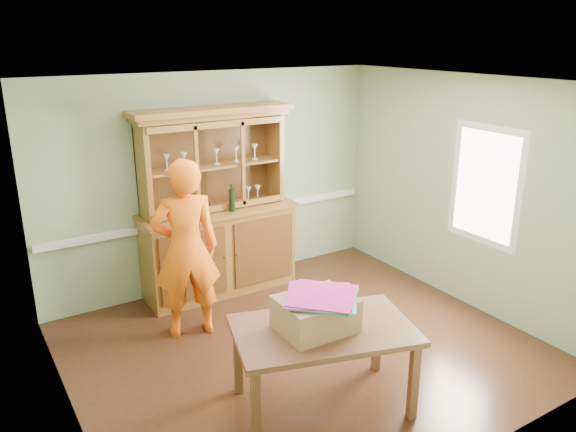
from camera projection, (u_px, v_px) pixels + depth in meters
floor at (303, 348)px, 5.84m from camera, size 4.50×4.50×0.00m
ceiling at (305, 83)px, 5.00m from camera, size 4.50×4.50×0.00m
wall_back at (216, 181)px, 7.03m from camera, size 4.50×0.00×4.50m
wall_left at (59, 276)px, 4.29m from camera, size 0.00×4.00×4.00m
wall_right at (464, 192)px, 6.56m from camera, size 0.00×4.00×4.00m
wall_front at (467, 307)px, 3.81m from camera, size 4.50×0.00×4.50m
chair_rail at (218, 216)px, 7.15m from camera, size 4.41×0.05×0.08m
framed_map at (51, 240)px, 4.48m from camera, size 0.03×0.60×0.46m
window_panel at (485, 186)px, 6.26m from camera, size 0.03×0.96×1.36m
china_hutch at (218, 230)px, 6.93m from camera, size 1.96×0.65×2.30m
dining_table at (323, 337)px, 4.76m from camera, size 1.71×1.30×0.76m
cardboard_box at (315, 314)px, 4.67m from camera, size 0.62×0.50×0.28m
kite_stack at (322, 297)px, 4.60m from camera, size 0.74×0.74×0.04m
person at (186, 249)px, 5.85m from camera, size 0.79×0.60×1.94m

